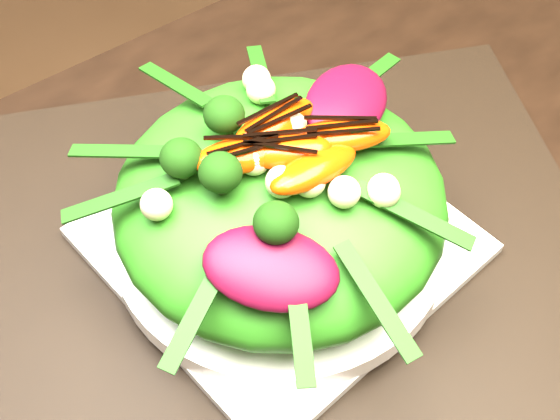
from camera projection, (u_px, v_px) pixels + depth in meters
dining_table at (554, 358)px, 0.53m from camera, size 1.60×0.90×0.75m
placemat at (280, 245)px, 0.56m from camera, size 0.58×0.52×0.00m
plate_base at (280, 240)px, 0.55m from camera, size 0.25×0.25×0.01m
salad_bowl at (280, 230)px, 0.54m from camera, size 0.31×0.31×0.02m
lettuce_mound at (280, 199)px, 0.51m from camera, size 0.30×0.30×0.08m
radicchio_leaf at (346, 102)px, 0.51m from camera, size 0.10×0.08×0.02m
orange_segment at (252, 143)px, 0.48m from camera, size 0.07×0.04×0.02m
broccoli_floret at (201, 159)px, 0.46m from camera, size 0.05×0.05×0.04m
macadamia_nut at (386, 178)px, 0.47m from camera, size 0.03×0.03×0.02m
balsamic_drizzle at (252, 133)px, 0.47m from camera, size 0.05×0.01×0.00m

